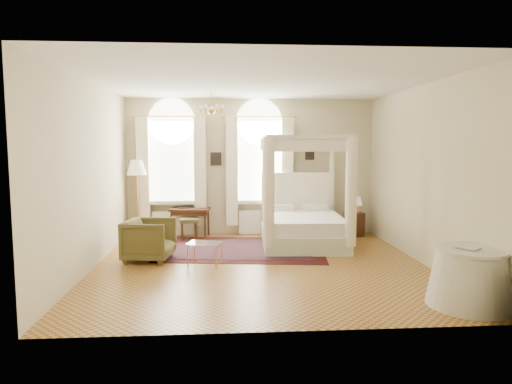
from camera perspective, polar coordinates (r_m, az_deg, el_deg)
ground at (r=8.47m, az=0.58°, el=-9.10°), size 6.00×6.00×0.00m
room_walls at (r=8.18m, az=0.59°, el=4.42°), size 6.00×6.00×6.00m
window_left at (r=11.11m, az=-10.44°, el=2.20°), size 1.62×0.27×3.29m
window_right at (r=11.08m, az=0.43°, el=2.29°), size 1.62×0.27×3.29m
chandelier at (r=9.38m, az=-5.58°, el=10.26°), size 0.51×0.45×0.50m
wall_pictures at (r=11.15m, az=-0.19°, el=4.38°), size 2.54×0.03×0.39m
canopy_bed at (r=10.01m, az=5.91°, el=-3.59°), size 1.90×2.29×2.39m
nightstand at (r=11.25m, az=12.15°, el=-3.96°), size 0.45×0.42×0.57m
nightstand_lamp at (r=11.21m, az=12.51°, el=-1.24°), size 0.26×0.26×0.38m
writing_desk at (r=11.00m, az=-8.24°, el=-2.53°), size 0.98×0.63×0.69m
laptop at (r=11.05m, az=-8.85°, el=-1.91°), size 0.39×0.32×0.03m
stool at (r=10.71m, az=-8.37°, el=-3.70°), size 0.48×0.48×0.49m
armchair at (r=8.93m, az=-13.20°, el=-5.84°), size 1.00×0.98×0.80m
coffee_table at (r=8.41m, az=-6.42°, el=-6.58°), size 0.71×0.59×0.42m
floor_lamp at (r=11.06m, az=-14.67°, el=2.49°), size 0.47×0.47×1.83m
oriental_rug at (r=9.68m, az=-1.65°, el=-7.13°), size 3.61×2.78×0.01m
side_table at (r=6.98m, az=25.28°, el=-9.65°), size 1.17×1.17×0.80m
book at (r=6.74m, az=24.54°, el=-6.50°), size 0.33×0.35×0.03m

